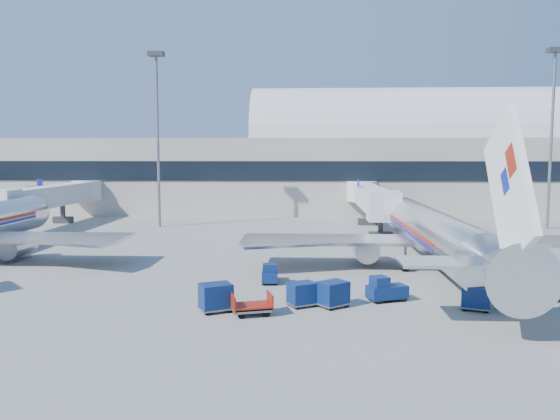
# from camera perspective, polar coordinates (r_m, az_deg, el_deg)

# --- Properties ---
(ground) EXTENTS (260.00, 260.00, 0.00)m
(ground) POSITION_cam_1_polar(r_m,az_deg,el_deg) (41.57, 3.60, -7.30)
(ground) COLOR gray
(ground) RESTS_ON ground
(terminal) EXTENTS (170.00, 28.15, 21.00)m
(terminal) POSITION_cam_1_polar(r_m,az_deg,el_deg) (97.36, -4.85, 4.62)
(terminal) COLOR #B2AA9E
(terminal) RESTS_ON ground
(airliner_main) EXTENTS (32.00, 37.26, 12.07)m
(airliner_main) POSITION_cam_1_polar(r_m,az_deg,el_deg) (46.67, 15.93, -2.42)
(airliner_main) COLOR silver
(airliner_main) RESTS_ON ground
(jetbridge_near) EXTENTS (4.40, 27.50, 6.25)m
(jetbridge_near) POSITION_cam_1_polar(r_m,az_deg,el_deg) (71.98, 9.37, 1.32)
(jetbridge_near) COLOR silver
(jetbridge_near) RESTS_ON ground
(jetbridge_mid) EXTENTS (4.40, 27.50, 6.25)m
(jetbridge_mid) POSITION_cam_1_polar(r_m,az_deg,el_deg) (79.12, -22.47, 1.35)
(jetbridge_mid) COLOR silver
(jetbridge_mid) RESTS_ON ground
(mast_west) EXTENTS (2.00, 1.20, 22.60)m
(mast_west) POSITION_cam_1_polar(r_m,az_deg,el_deg) (73.33, -12.70, 9.84)
(mast_west) COLOR slate
(mast_west) RESTS_ON ground
(mast_east) EXTENTS (2.00, 1.20, 22.60)m
(mast_east) POSITION_cam_1_polar(r_m,az_deg,el_deg) (77.03, 26.60, 9.17)
(mast_east) COLOR slate
(mast_east) RESTS_ON ground
(barrier_near) EXTENTS (3.00, 0.55, 0.90)m
(barrier_near) POSITION_cam_1_polar(r_m,az_deg,el_deg) (47.23, 26.09, -5.74)
(barrier_near) COLOR #9E9E96
(barrier_near) RESTS_ON ground
(tug_lead) EXTENTS (2.80, 2.08, 1.64)m
(tug_lead) POSITION_cam_1_polar(r_m,az_deg,el_deg) (36.16, 10.96, -8.16)
(tug_lead) COLOR navy
(tug_lead) RESTS_ON ground
(tug_right) EXTENTS (2.77, 2.23, 1.62)m
(tug_right) POSITION_cam_1_polar(r_m,az_deg,el_deg) (38.39, 23.43, -7.74)
(tug_right) COLOR navy
(tug_right) RESTS_ON ground
(tug_left) EXTENTS (1.27, 2.35, 1.50)m
(tug_left) POSITION_cam_1_polar(r_m,az_deg,el_deg) (40.44, -1.08, -6.67)
(tug_left) COLOR navy
(tug_left) RESTS_ON ground
(cart_train_a) EXTENTS (2.27, 2.21, 1.59)m
(cart_train_a) POSITION_cam_1_polar(r_m,az_deg,el_deg) (34.32, 5.55, -8.66)
(cart_train_a) COLOR navy
(cart_train_a) RESTS_ON ground
(cart_train_b) EXTENTS (2.11, 1.96, 1.50)m
(cart_train_b) POSITION_cam_1_polar(r_m,az_deg,el_deg) (34.33, 2.33, -8.72)
(cart_train_b) COLOR navy
(cart_train_b) RESTS_ON ground
(cart_train_c) EXTENTS (2.38, 2.19, 1.70)m
(cart_train_c) POSITION_cam_1_polar(r_m,az_deg,el_deg) (33.38, -6.72, -8.99)
(cart_train_c) COLOR navy
(cart_train_c) RESTS_ON ground
(cart_solo_near) EXTENTS (2.02, 1.77, 1.50)m
(cart_solo_near) POSITION_cam_1_polar(r_m,az_deg,el_deg) (35.56, 19.78, -8.55)
(cart_solo_near) COLOR navy
(cart_solo_near) RESTS_ON ground
(cart_solo_far) EXTENTS (2.39, 2.01, 1.84)m
(cart_solo_far) POSITION_cam_1_polar(r_m,az_deg,el_deg) (39.78, 26.44, -7.04)
(cart_solo_far) COLOR navy
(cart_solo_far) RESTS_ON ground
(cart_open_red) EXTENTS (2.67, 2.22, 0.62)m
(cart_open_red) POSITION_cam_1_polar(r_m,az_deg,el_deg) (32.66, -2.92, -10.13)
(cart_open_red) COLOR slate
(cart_open_red) RESTS_ON ground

